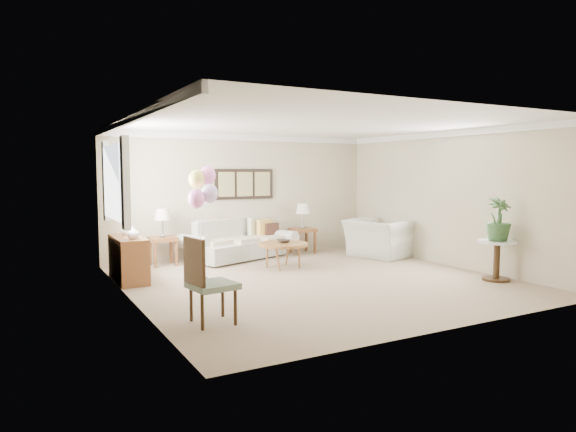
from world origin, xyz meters
The scene contains 18 objects.
ground_plane centered at (0.00, 0.00, 0.00)m, with size 6.00×6.00×0.00m, color tan.
room_shell centered at (-0.11, 0.09, 1.63)m, with size 6.04×6.04×2.60m.
wall_art_triptych centered at (0.00, 2.96, 1.55)m, with size 1.35×0.06×0.65m.
sofa centered at (-0.32, 2.59, 0.33)m, with size 2.52×1.51×0.83m.
end_table_left centered at (-1.88, 2.60, 0.47)m, with size 0.51×0.46×0.56m.
end_table_right centered at (1.26, 2.63, 0.47)m, with size 0.51×0.47×0.56m.
lamp_left centered at (-1.88, 2.60, 0.98)m, with size 0.31×0.31×0.55m.
lamp_right centered at (1.26, 2.63, 0.98)m, with size 0.31×0.31×0.55m.
coffee_table centered at (0.04, 1.27, 0.44)m, with size 0.94×0.94×0.48m.
decor_bowl centered at (0.07, 1.30, 0.51)m, with size 0.25×0.25×0.06m, color #312C26.
armchair centered at (2.43, 1.41, 0.40)m, with size 1.23×1.07×0.80m, color silver.
side_table centered at (2.66, -1.42, 0.51)m, with size 0.62×0.62×0.67m.
potted_plant centered at (2.65, -1.44, 1.04)m, with size 0.41×0.41×0.72m, color #264621.
accent_chair centered at (-2.44, -1.45, 0.55)m, with size 0.58×0.58×1.05m.
credenza centered at (-2.76, 1.50, 0.37)m, with size 0.46×1.20×0.74m.
vase_white centered at (-2.74, 1.17, 0.85)m, with size 0.20×0.20×0.21m, color white.
vase_sage centered at (-2.74, 1.75, 0.84)m, with size 0.18×0.18×0.19m, color silver.
balloon_cluster centered at (-1.66, 0.88, 1.56)m, with size 0.56×0.52×1.91m.
Camera 1 is at (-4.46, -7.20, 1.83)m, focal length 32.00 mm.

